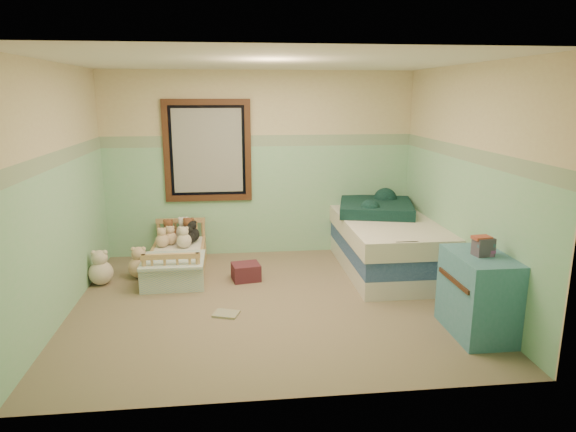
{
  "coord_description": "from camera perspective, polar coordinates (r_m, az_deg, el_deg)",
  "views": [
    {
      "loc": [
        -0.39,
        -5.1,
        2.19
      ],
      "look_at": [
        0.22,
        0.35,
        0.87
      ],
      "focal_mm": 31.6,
      "sensor_mm": 36.0,
      "label": 1
    }
  ],
  "objects": [
    {
      "name": "twin_bed_frame",
      "position": [
        6.7,
        10.77,
        -4.76
      ],
      "size": [
        1.09,
        2.18,
        0.22
      ],
      "primitive_type": "cube",
      "color": "white",
      "rests_on": "floor"
    },
    {
      "name": "plush_bed_tan",
      "position": [
        6.73,
        -13.06,
        -2.46
      ],
      "size": [
        0.17,
        0.17,
        0.17
      ],
      "primitive_type": "sphere",
      "color": "beige",
      "rests_on": "toddler_mattress"
    },
    {
      "name": "wall_right",
      "position": [
        5.75,
        19.36,
        3.38
      ],
      "size": [
        0.04,
        3.6,
        2.5
      ],
      "primitive_type": "cube",
      "color": "#CFBA8F",
      "rests_on": "floor"
    },
    {
      "name": "border_strip",
      "position": [
        6.92,
        -3.21,
        8.45
      ],
      "size": [
        4.2,
        0.01,
        0.15
      ],
      "primitive_type": "cube",
      "color": "#497C51",
      "rests_on": "wall_back"
    },
    {
      "name": "wall_front",
      "position": [
        3.45,
        0.33,
        -2.26
      ],
      "size": [
        4.2,
        0.04,
        2.5
      ],
      "primitive_type": "cube",
      "color": "#CFBA8F",
      "rests_on": "floor"
    },
    {
      "name": "window_blinds",
      "position": [
        6.92,
        -9.03,
        7.25
      ],
      "size": [
        0.92,
        0.01,
        1.12
      ],
      "primitive_type": "cube",
      "color": "#B0B1AA",
      "rests_on": "window_frame"
    },
    {
      "name": "teal_blanket",
      "position": [
        6.8,
        9.86,
        0.97
      ],
      "size": [
        1.14,
        1.18,
        0.14
      ],
      "primitive_type": "cube",
      "rotation": [
        0.0,
        0.0,
        -0.24
      ],
      "color": "black",
      "rests_on": "twin_mattress"
    },
    {
      "name": "plush_bed_white",
      "position": [
        6.92,
        -11.63,
        -1.76
      ],
      "size": [
        0.21,
        0.21,
        0.21
      ],
      "primitive_type": "sphere",
      "color": "white",
      "rests_on": "toddler_mattress"
    },
    {
      "name": "twin_mattress",
      "position": [
        6.58,
        10.94,
        -1.12
      ],
      "size": [
        1.13,
        2.23,
        0.22
      ],
      "primitive_type": "cube",
      "color": "beige",
      "rests_on": "twin_boxspring"
    },
    {
      "name": "plush_floor_cream",
      "position": [
        6.39,
        -20.3,
        -6.02
      ],
      "size": [
        0.28,
        0.28,
        0.28
      ],
      "primitive_type": "sphere",
      "color": "beige",
      "rests_on": "floor"
    },
    {
      "name": "window_frame",
      "position": [
        6.91,
        -9.04,
        7.24
      ],
      "size": [
        1.16,
        0.06,
        1.36
      ],
      "primitive_type": "cube",
      "color": "#3D210F",
      "rests_on": "wall_back"
    },
    {
      "name": "plush_floor_tan",
      "position": [
        6.47,
        -16.36,
        -5.55
      ],
      "size": [
        0.26,
        0.26,
        0.26
      ],
      "primitive_type": "sphere",
      "color": "beige",
      "rests_on": "floor"
    },
    {
      "name": "twin_boxspring",
      "position": [
        6.64,
        10.85,
        -2.96
      ],
      "size": [
        1.09,
        2.18,
        0.22
      ],
      "primitive_type": "cube",
      "color": "navy",
      "rests_on": "twin_bed_frame"
    },
    {
      "name": "floor_book",
      "position": [
        5.29,
        -6.97,
        -10.88
      ],
      "size": [
        0.29,
        0.26,
        0.02
      ],
      "primitive_type": "cube",
      "rotation": [
        0.0,
        0.0,
        -0.32
      ],
      "color": "gold",
      "rests_on": "floor"
    },
    {
      "name": "floor",
      "position": [
        5.57,
        -1.91,
        -9.73
      ],
      "size": [
        4.2,
        3.6,
        0.02
      ],
      "primitive_type": "cube",
      "color": "#71624B",
      "rests_on": "ground"
    },
    {
      "name": "red_pillow",
      "position": [
        6.17,
        -4.75,
        -6.28
      ],
      "size": [
        0.37,
        0.33,
        0.2
      ],
      "primitive_type": "cube",
      "rotation": [
        0.0,
        0.0,
        0.17
      ],
      "color": "maroon",
      "rests_on": "floor"
    },
    {
      "name": "plush_bed_brown",
      "position": [
        6.94,
        -13.27,
        -1.87
      ],
      "size": [
        0.19,
        0.19,
        0.19
      ],
      "primitive_type": "sphere",
      "color": "brown",
      "rests_on": "toddler_mattress"
    },
    {
      "name": "wainscot_mint",
      "position": [
        7.04,
        -3.12,
        1.75
      ],
      "size": [
        4.2,
        0.01,
        1.5
      ],
      "primitive_type": "cube",
      "color": "#84C994",
      "rests_on": "floor"
    },
    {
      "name": "toddler_mattress",
      "position": [
        6.49,
        -12.38,
        -4.35
      ],
      "size": [
        0.6,
        1.26,
        0.12
      ],
      "primitive_type": "cube",
      "color": "white",
      "rests_on": "toddler_bed_frame"
    },
    {
      "name": "wall_left",
      "position": [
        5.46,
        -24.59,
        2.4
      ],
      "size": [
        0.04,
        3.6,
        2.5
      ],
      "primitive_type": "cube",
      "color": "#CFBA8F",
      "rests_on": "floor"
    },
    {
      "name": "extra_plush_1",
      "position": [
        6.65,
        -13.96,
        -2.69
      ],
      "size": [
        0.17,
        0.17,
        0.17
      ],
      "primitive_type": "sphere",
      "color": "beige",
      "rests_on": "toddler_mattress"
    },
    {
      "name": "wall_back",
      "position": [
        6.97,
        -3.18,
        5.8
      ],
      "size": [
        4.2,
        0.04,
        2.5
      ],
      "primitive_type": "cube",
      "color": "#CFBA8F",
      "rests_on": "floor"
    },
    {
      "name": "dresser",
      "position": [
        5.06,
        20.6,
        -8.27
      ],
      "size": [
        0.48,
        0.77,
        0.77
      ],
      "primitive_type": "cube",
      "color": "teal",
      "rests_on": "floor"
    },
    {
      "name": "plush_bed_dark",
      "position": [
        6.71,
        -11.1,
        -2.42
      ],
      "size": [
        0.17,
        0.17,
        0.17
      ],
      "primitive_type": "sphere",
      "color": "black",
      "rests_on": "toddler_mattress"
    },
    {
      "name": "extra_plush_0",
      "position": [
        6.83,
        -11.07,
        -1.91
      ],
      "size": [
        0.22,
        0.22,
        0.22
      ],
      "primitive_type": "sphere",
      "color": "brown",
      "rests_on": "toddler_mattress"
    },
    {
      "name": "book_stack",
      "position": [
        4.9,
        21.13,
        -3.23
      ],
      "size": [
        0.18,
        0.15,
        0.17
      ],
      "primitive_type": "cube",
      "rotation": [
        0.0,
        0.0,
        0.12
      ],
      "color": "brown",
      "rests_on": "dresser"
    },
    {
      "name": "extra_plush_3",
      "position": [
        6.55,
        -11.6,
        -2.74
      ],
      "size": [
        0.19,
        0.19,
        0.19
      ],
      "primitive_type": "sphere",
      "color": "beige",
      "rests_on": "toddler_mattress"
    },
    {
      "name": "ceiling",
      "position": [
        5.12,
        -2.14,
        17.13
      ],
      "size": [
        4.2,
        3.6,
        0.02
      ],
      "primitive_type": "cube",
      "color": "white",
      "rests_on": "wall_back"
    },
    {
      "name": "toddler_bed_frame",
      "position": [
        6.54,
        -12.31,
        -5.55
      ],
      "size": [
        0.66,
        1.31,
        0.17
      ],
      "primitive_type": "cube",
      "color": "#A3704A",
      "rests_on": "floor"
    },
    {
      "name": "extra_plush_2",
      "position": [
        6.8,
        -10.73,
        -2.07
      ],
      "size": [
        0.19,
        0.19,
        0.19
      ],
      "primitive_type": "sphere",
      "color": "black",
      "rests_on": "toddler_mattress"
    },
    {
      "name": "patchwork_quilt",
      "position": [
        6.08,
        -12.79,
        -4.85
      ],
      "size": [
        0.71,
        0.66,
        0.03
      ],
      "primitive_type": "cube",
      "color": "#85B4D3",
      "rests_on": "toddler_mattress"
    }
  ]
}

